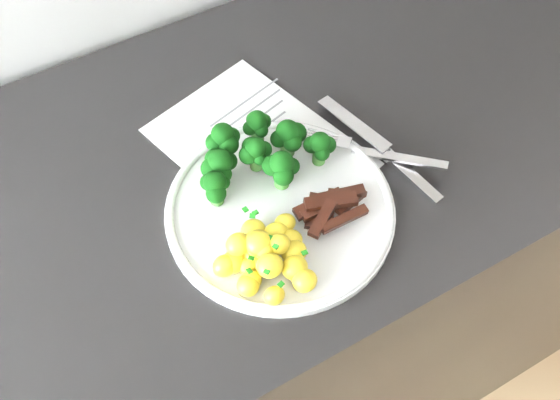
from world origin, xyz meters
name	(u,v)px	position (x,y,z in m)	size (l,w,h in m)	color
counter	(272,300)	(-0.08, 1.67, 0.45)	(2.40, 0.60, 0.90)	black
recipe_paper	(259,146)	(-0.09, 1.69, 0.90)	(0.27, 0.32, 0.00)	silver
plate	(280,210)	(-0.12, 1.58, 0.91)	(0.30, 0.30, 0.02)	white
broccoli	(256,152)	(-0.11, 1.65, 0.95)	(0.19, 0.12, 0.07)	#336424
potatoes	(266,255)	(-0.17, 1.52, 0.93)	(0.12, 0.13, 0.05)	yellow
beef_strips	(330,206)	(-0.06, 1.54, 0.92)	(0.10, 0.07, 0.03)	black
fork	(379,152)	(0.04, 1.58, 0.92)	(0.14, 0.15, 0.02)	silver
knife	(393,160)	(0.06, 1.57, 0.91)	(0.06, 0.23, 0.02)	silver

